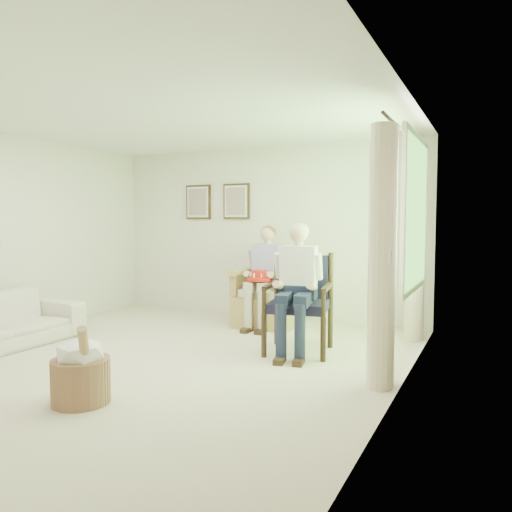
# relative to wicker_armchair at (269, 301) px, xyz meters

# --- Properties ---
(floor) EXTENTS (5.50, 5.50, 0.00)m
(floor) POSITION_rel_wicker_armchair_xyz_m (-0.36, -2.19, -0.35)
(floor) COLOR beige
(floor) RESTS_ON ground
(back_wall) EXTENTS (5.00, 0.04, 2.60)m
(back_wall) POSITION_rel_wicker_armchair_xyz_m (-0.36, 0.56, 0.95)
(back_wall) COLOR silver
(back_wall) RESTS_ON ground
(right_wall) EXTENTS (0.04, 5.50, 2.60)m
(right_wall) POSITION_rel_wicker_armchair_xyz_m (2.14, -2.19, 0.95)
(right_wall) COLOR silver
(right_wall) RESTS_ON ground
(ceiling) EXTENTS (5.00, 5.50, 0.02)m
(ceiling) POSITION_rel_wicker_armchair_xyz_m (-0.36, -2.19, 2.25)
(ceiling) COLOR white
(ceiling) RESTS_ON back_wall
(window) EXTENTS (0.13, 2.50, 1.63)m
(window) POSITION_rel_wicker_armchair_xyz_m (2.11, -0.99, 1.24)
(window) COLOR #2D6B23
(window) RESTS_ON right_wall
(curtain_left) EXTENTS (0.34, 0.34, 2.30)m
(curtain_left) POSITION_rel_wicker_armchair_xyz_m (1.97, -1.97, 0.80)
(curtain_left) COLOR beige
(curtain_left) RESTS_ON ground
(curtain_right) EXTENTS (0.34, 0.34, 2.30)m
(curtain_right) POSITION_rel_wicker_armchair_xyz_m (1.97, -0.01, 0.80)
(curtain_right) COLOR beige
(curtain_right) RESTS_ON ground
(framed_print_left) EXTENTS (0.45, 0.05, 0.55)m
(framed_print_left) POSITION_rel_wicker_armchair_xyz_m (-1.51, 0.52, 1.43)
(framed_print_left) COLOR #382114
(framed_print_left) RESTS_ON back_wall
(framed_print_right) EXTENTS (0.45, 0.05, 0.55)m
(framed_print_right) POSITION_rel_wicker_armchair_xyz_m (-0.81, 0.52, 1.43)
(framed_print_right) COLOR #382114
(framed_print_right) RESTS_ON back_wall
(wicker_armchair) EXTENTS (0.86, 0.85, 1.10)m
(wicker_armchair) POSITION_rel_wicker_armchair_xyz_m (0.00, 0.00, 0.00)
(wicker_armchair) COLOR tan
(wicker_armchair) RESTS_ON ground
(wood_armchair) EXTENTS (0.70, 0.66, 1.08)m
(wood_armchair) POSITION_rel_wicker_armchair_xyz_m (0.90, -1.10, 0.24)
(wood_armchair) COLOR black
(wood_armchair) RESTS_ON ground
(person_wicker) EXTENTS (0.40, 0.63, 1.38)m
(person_wicker) POSITION_rel_wicker_armchair_xyz_m (0.00, -0.14, 0.46)
(person_wicker) COLOR #C2B49C
(person_wicker) RESTS_ON ground
(person_dark) EXTENTS (0.40, 0.63, 1.42)m
(person_dark) POSITION_rel_wicker_armchair_xyz_m (0.90, -1.28, 0.50)
(person_dark) COLOR #1B223B
(person_dark) RESTS_ON ground
(red_hat) EXTENTS (0.35, 0.35, 0.14)m
(red_hat) POSITION_rel_wicker_armchair_xyz_m (0.01, -0.35, 0.38)
(red_hat) COLOR red
(red_hat) RESTS_ON person_wicker
(hatbox) EXTENTS (0.58, 0.58, 0.69)m
(hatbox) POSITION_rel_wicker_armchair_xyz_m (-0.12, -3.44, -0.08)
(hatbox) COLOR #B0795F
(hatbox) RESTS_ON ground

